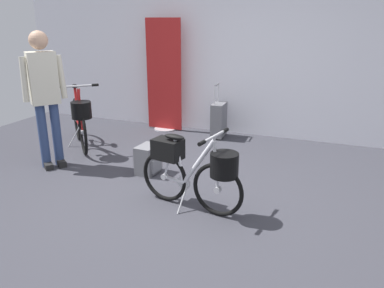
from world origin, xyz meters
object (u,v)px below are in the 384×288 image
at_px(floor_banner_stand, 164,81).
at_px(display_bike_left, 80,119).
at_px(visitor_near_wall, 45,92).
at_px(rolling_suitcase, 219,120).
at_px(folding_bike_foreground, 194,169).
at_px(backpack_on_floor, 148,160).

xyz_separation_m(floor_banner_stand, display_bike_left, (-0.67, -1.34, -0.37)).
height_order(visitor_near_wall, rolling_suitcase, visitor_near_wall).
relative_size(floor_banner_stand, display_bike_left, 1.76).
bearing_deg(floor_banner_stand, folding_bike_foreground, -58.89).
bearing_deg(backpack_on_floor, visitor_near_wall, -170.14).
xyz_separation_m(floor_banner_stand, backpack_on_floor, (0.63, -1.78, -0.64)).
bearing_deg(rolling_suitcase, backpack_on_floor, -101.37).
bearing_deg(floor_banner_stand, visitor_near_wall, -107.24).
height_order(display_bike_left, backpack_on_floor, display_bike_left).
height_order(folding_bike_foreground, backpack_on_floor, folding_bike_foreground).
bearing_deg(floor_banner_stand, display_bike_left, -116.74).
bearing_deg(floor_banner_stand, rolling_suitcase, -5.15).
bearing_deg(visitor_near_wall, folding_bike_foreground, -11.49).
distance_m(rolling_suitcase, backpack_on_floor, 1.73).
height_order(floor_banner_stand, backpack_on_floor, floor_banner_stand).
bearing_deg(folding_bike_foreground, rolling_suitcase, 101.96).
relative_size(folding_bike_foreground, display_bike_left, 1.10).
bearing_deg(visitor_near_wall, display_bike_left, 94.51).
bearing_deg(backpack_on_floor, floor_banner_stand, 109.36).
height_order(floor_banner_stand, rolling_suitcase, floor_banner_stand).
distance_m(visitor_near_wall, backpack_on_floor, 1.48).
relative_size(floor_banner_stand, backpack_on_floor, 5.19).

